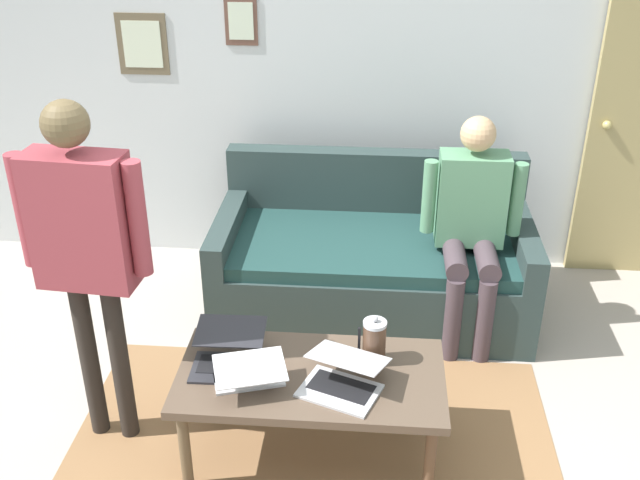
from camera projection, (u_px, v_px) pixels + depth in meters
The scene contains 10 objects.
area_rug at pixel (309, 469), 3.38m from camera, with size 2.29×1.76×0.01m, color olive.
back_wall at pixel (336, 61), 4.61m from camera, with size 7.04×0.11×2.70m.
couch at pixel (372, 262), 4.48m from camera, with size 1.84×0.95×0.88m.
coffee_table at pixel (311, 383), 3.27m from camera, with size 1.18×0.61×0.47m.
laptop_left at pixel (343, 379), 3.15m from camera, with size 0.41×0.41×0.15m.
laptop_center at pixel (249, 372), 3.19m from camera, with size 0.37×0.37×0.13m.
laptop_right at pixel (228, 355), 3.30m from camera, with size 0.32×0.35×0.14m.
french_press at pixel (374, 341), 3.28m from camera, with size 0.13×0.11×0.24m.
person_standing at pixel (84, 237), 3.12m from camera, with size 0.58×0.22×1.66m.
person_seated at pixel (472, 219), 4.04m from camera, with size 0.55×0.51×1.28m.
Camera 1 is at (-0.27, 2.40, 2.50)m, focal length 41.60 mm.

